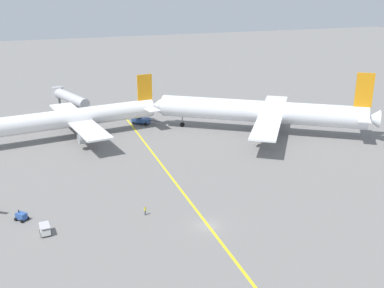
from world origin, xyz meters
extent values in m
plane|color=slate|center=(0.00, 0.00, 0.00)|extent=(600.00, 600.00, 0.00)
cube|color=yellow|center=(0.42, 10.00, 0.00)|extent=(4.41, 119.95, 0.01)
cylinder|color=white|center=(-15.99, 57.64, 5.42)|extent=(47.86, 11.42, 4.93)
cone|color=white|center=(8.60, 61.04, 5.42)|extent=(4.11, 4.40, 3.95)
cube|color=white|center=(-13.63, 57.96, 4.68)|extent=(11.69, 39.49, 0.44)
cube|color=white|center=(6.12, 60.70, 5.91)|extent=(4.95, 13.32, 0.28)
cube|color=orange|center=(5.82, 60.66, 11.55)|extent=(4.41, 0.96, 7.33)
cylinder|color=#999EA3|center=(-16.12, 68.64, 2.88)|extent=(4.52, 3.15, 2.60)
cylinder|color=#999EA3|center=(-13.12, 47.01, 2.88)|extent=(4.52, 3.15, 2.60)
cylinder|color=slate|center=(-12.17, 54.73, 1.93)|extent=(0.28, 0.28, 2.55)
cylinder|color=black|center=(-12.17, 54.73, 0.65)|extent=(1.36, 0.72, 1.30)
cylinder|color=slate|center=(-13.10, 61.47, 1.93)|extent=(0.28, 0.28, 2.55)
cylinder|color=black|center=(-13.10, 61.47, 0.65)|extent=(1.36, 0.72, 1.30)
cylinder|color=white|center=(33.92, 43.74, 6.05)|extent=(49.22, 36.95, 5.95)
cone|color=white|center=(10.03, 60.47, 6.05)|extent=(5.43, 6.09, 5.48)
cone|color=white|center=(57.64, 27.13, 6.05)|extent=(5.68, 5.97, 4.76)
cube|color=white|center=(36.21, 42.14, 5.16)|extent=(31.28, 40.86, 0.44)
cube|color=white|center=(55.59, 28.56, 6.65)|extent=(10.08, 12.48, 0.28)
cube|color=orange|center=(55.34, 28.73, 13.47)|extent=(3.81, 2.82, 8.87)
cylinder|color=#999EA3|center=(42.68, 53.12, 3.36)|extent=(4.93, 4.54, 2.60)
cylinder|color=#999EA3|center=(28.10, 32.30, 3.36)|extent=(4.93, 4.54, 2.60)
cylinder|color=slate|center=(35.08, 38.78, 2.01)|extent=(0.28, 0.28, 2.73)
cylinder|color=black|center=(35.08, 38.78, 0.65)|extent=(1.38, 1.20, 1.30)
cylinder|color=slate|center=(38.98, 44.35, 2.01)|extent=(0.28, 0.28, 2.73)
cylinder|color=black|center=(38.98, 44.35, 0.65)|extent=(1.38, 1.20, 1.30)
cylinder|color=slate|center=(15.60, 56.57, 2.01)|extent=(0.28, 0.28, 2.73)
cylinder|color=black|center=(15.60, 56.57, 0.65)|extent=(1.38, 1.20, 1.30)
cube|color=#2D4C8C|center=(5.31, 63.83, 1.05)|extent=(5.93, 5.42, 1.20)
cube|color=#333D47|center=(4.39, 64.50, 2.10)|extent=(2.89, 3.01, 0.90)
cylinder|color=#4C4C51|center=(8.71, 61.39, 1.17)|extent=(2.72, 2.03, 0.20)
sphere|color=orange|center=(4.39, 64.50, 2.73)|extent=(0.24, 0.24, 0.24)
cylinder|color=black|center=(2.94, 63.72, 0.45)|extent=(0.91, 0.77, 0.90)
cylinder|color=black|center=(4.66, 66.12, 0.45)|extent=(0.91, 0.77, 0.90)
cylinder|color=black|center=(5.96, 61.55, 0.45)|extent=(0.91, 0.77, 0.90)
cylinder|color=black|center=(7.69, 63.95, 0.45)|extent=(0.91, 0.77, 0.90)
cube|color=silver|center=(-26.28, 7.00, 0.80)|extent=(1.64, 2.68, 1.00)
cube|color=#B2B2B7|center=(-26.28, 7.00, 1.65)|extent=(1.72, 2.81, 0.12)
cylinder|color=black|center=(-27.02, 7.71, 0.30)|extent=(0.23, 0.61, 0.60)
cylinder|color=black|center=(-25.62, 7.79, 0.30)|extent=(0.23, 0.61, 0.60)
cylinder|color=black|center=(-26.94, 6.21, 0.30)|extent=(0.23, 0.61, 0.60)
cylinder|color=black|center=(-25.54, 6.29, 0.30)|extent=(0.23, 0.61, 0.60)
cube|color=#2D5199|center=(-29.78, 13.49, 0.85)|extent=(2.09, 2.15, 1.10)
cylinder|color=black|center=(-30.13, 13.90, 1.65)|extent=(0.16, 0.16, 0.50)
cylinder|color=black|center=(-28.76, 13.39, 0.30)|extent=(0.55, 0.58, 0.60)
cylinder|color=black|center=(-29.81, 12.47, 0.30)|extent=(0.55, 0.58, 0.60)
cylinder|color=black|center=(-29.74, 14.52, 0.30)|extent=(0.55, 0.58, 0.60)
cylinder|color=black|center=(-30.80, 13.60, 0.30)|extent=(0.55, 0.58, 0.60)
cylinder|color=#4C4C51|center=(-8.97, 7.69, 0.43)|extent=(0.28, 0.28, 0.85)
cylinder|color=#D1E02D|center=(-8.97, 7.69, 1.15)|extent=(0.36, 0.36, 0.60)
sphere|color=#9E704C|center=(-8.97, 7.69, 1.57)|extent=(0.23, 0.23, 0.23)
cylinder|color=#F24C19|center=(-9.05, 7.40, 1.27)|extent=(0.05, 0.05, 0.40)
cylinder|color=#B7B7BC|center=(-12.23, 85.07, 4.60)|extent=(9.24, 21.03, 3.20)
cylinder|color=#99999E|center=(-15.33, 95.12, 4.60)|extent=(3.84, 3.84, 3.52)
cylinder|color=#595960|center=(-15.03, 94.16, 2.30)|extent=(0.70, 0.70, 4.60)
camera|label=1|loc=(-27.80, -65.54, 39.47)|focal=43.73mm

